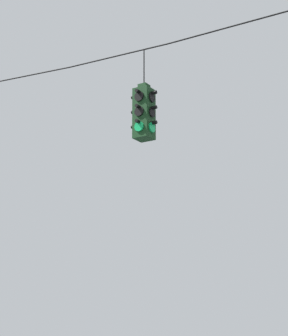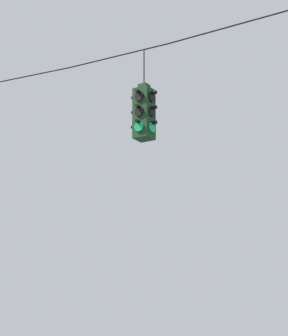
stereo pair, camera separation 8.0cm
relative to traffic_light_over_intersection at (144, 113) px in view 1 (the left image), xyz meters
name	(u,v)px [view 1 (the left image)]	position (x,y,z in m)	size (l,w,h in m)	color
span_wire	(225,20)	(1.83, 0.00, 1.52)	(17.46, 0.03, 0.51)	black
traffic_light_over_intersection	(144,113)	(0.00, 0.00, 0.00)	(0.58, 0.58, 1.92)	#143819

